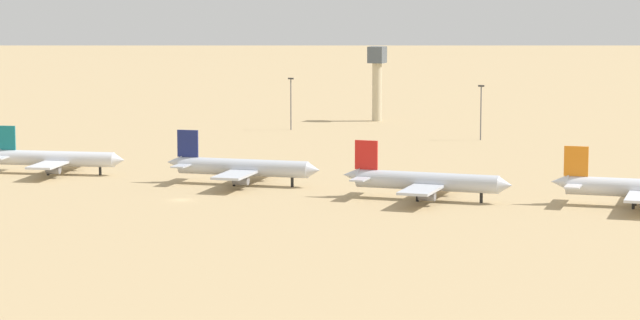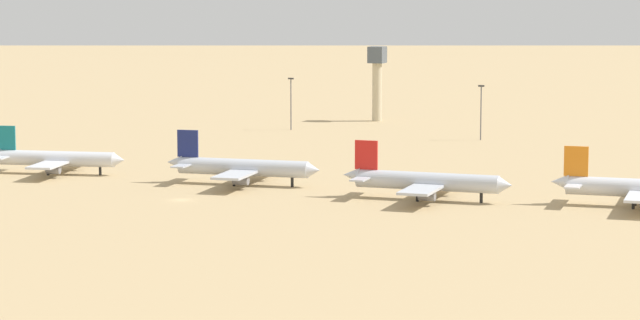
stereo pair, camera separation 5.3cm
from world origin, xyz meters
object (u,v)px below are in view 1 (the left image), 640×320
(parked_jet_red_5, at_px, (425,181))
(light_pole_mid, at_px, (291,100))
(parked_jet_teal_3, at_px, (55,159))
(parked_jet_navy_4, at_px, (242,167))
(light_pole_west, at_px, (481,109))
(parked_jet_orange_6, at_px, (640,188))
(control_tower, at_px, (377,76))

(parked_jet_red_5, relative_size, light_pole_mid, 2.30)
(parked_jet_teal_3, relative_size, parked_jet_red_5, 0.93)
(parked_jet_red_5, bearing_deg, light_pole_mid, 121.99)
(parked_jet_red_5, bearing_deg, parked_jet_navy_4, 170.15)
(light_pole_west, bearing_deg, parked_jet_orange_6, -58.82)
(parked_jet_orange_6, bearing_deg, parked_jet_navy_4, 176.05)
(control_tower, relative_size, light_pole_mid, 1.51)
(parked_jet_teal_3, xyz_separation_m, light_pole_mid, (13.14, 115.11, 5.63))
(parked_jet_teal_3, bearing_deg, parked_jet_red_5, -14.62)
(parked_jet_teal_3, distance_m, parked_jet_red_5, 96.89)
(parked_jet_teal_3, distance_m, parked_jet_orange_6, 141.52)
(parked_jet_teal_3, xyz_separation_m, light_pole_west, (76.43, 110.38, 5.55))
(parked_jet_red_5, height_order, parked_jet_orange_6, parked_jet_red_5)
(light_pole_mid, bearing_deg, light_pole_west, -4.27)
(parked_jet_navy_4, height_order, parked_jet_red_5, parked_jet_red_5)
(parked_jet_red_5, height_order, light_pole_west, light_pole_west)
(control_tower, xyz_separation_m, light_pole_mid, (-15.61, -36.44, -5.60))
(parked_jet_orange_6, bearing_deg, control_tower, 122.02)
(parked_jet_navy_4, relative_size, control_tower, 1.51)
(light_pole_west, bearing_deg, parked_jet_teal_3, -124.70)
(parked_jet_red_5, xyz_separation_m, light_pole_mid, (-83.64, 119.80, 5.36))
(control_tower, height_order, light_pole_west, control_tower)
(parked_jet_teal_3, relative_size, light_pole_mid, 2.14)
(parked_jet_orange_6, bearing_deg, light_pole_mid, 133.68)
(parked_jet_orange_6, distance_m, control_tower, 186.92)
(parked_jet_navy_4, distance_m, light_pole_west, 112.66)
(parked_jet_teal_3, distance_m, parked_jet_navy_4, 50.16)
(parked_jet_navy_4, bearing_deg, control_tower, 91.84)
(parked_jet_red_5, bearing_deg, parked_jet_orange_6, 6.67)
(parked_jet_navy_4, distance_m, parked_jet_orange_6, 91.36)
(control_tower, distance_m, light_pole_mid, 40.04)
(control_tower, relative_size, light_pole_west, 1.53)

